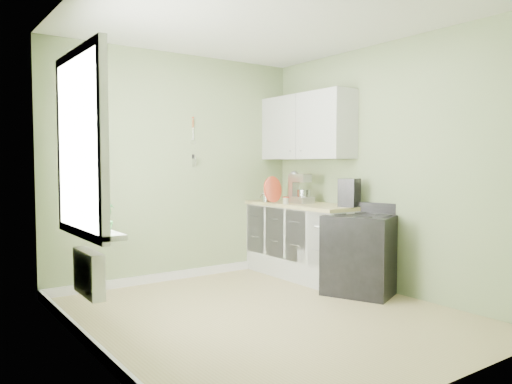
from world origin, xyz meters
TOP-DOWN VIEW (x-y plane):
  - floor at (0.00, 0.00)m, footprint 3.20×3.60m
  - ceiling at (0.00, 0.00)m, footprint 3.20×3.60m
  - wall_back at (0.00, 1.81)m, footprint 3.20×0.02m
  - wall_left at (-1.61, 0.00)m, footprint 0.02×3.60m
  - wall_right at (1.61, 0.00)m, footprint 0.02×3.60m
  - base_cabinets at (1.30, 1.00)m, footprint 0.60×1.60m
  - countertop at (1.29, 1.00)m, footprint 0.64×1.60m
  - upper_cabinets at (1.43, 1.10)m, footprint 0.35×1.40m
  - window at (-1.58, 0.30)m, footprint 0.06×1.14m
  - window_sill at (-1.51, 0.30)m, footprint 0.18×1.14m
  - radiator at (-1.54, 0.25)m, footprint 0.12×0.50m
  - wall_utensils at (0.20, 1.78)m, footprint 0.02×0.14m
  - stove at (1.28, 0.05)m, footprint 0.86×0.87m
  - stand_mixer at (1.28, 1.05)m, footprint 0.20×0.34m
  - kettle at (1.05, 1.43)m, footprint 0.17×0.10m
  - coffee_maker at (1.39, 0.33)m, footprint 0.23×0.25m
  - red_tray at (1.07, 1.32)m, footprint 0.33×0.13m
  - jar at (1.05, 1.04)m, footprint 0.08×0.08m
  - plant_a at (-1.50, -0.07)m, footprint 0.17×0.18m
  - plant_b at (-1.50, 0.23)m, footprint 0.18×0.20m
  - plant_c at (-1.50, 0.57)m, footprint 0.19×0.19m

SIDE VIEW (x-z plane):
  - floor at x=0.00m, z-range -0.02..0.00m
  - stove at x=1.28m, z-range -0.05..0.91m
  - base_cabinets at x=1.30m, z-range 0.00..0.87m
  - radiator at x=-1.54m, z-range 0.38..0.73m
  - window_sill at x=-1.51m, z-range 0.86..0.90m
  - countertop at x=1.29m, z-range 0.87..0.91m
  - jar at x=1.05m, z-range 0.91..1.00m
  - kettle at x=1.05m, z-range 0.91..1.09m
  - plant_a at x=-1.50m, z-range 0.90..1.18m
  - plant_b at x=-1.50m, z-range 0.90..1.21m
  - plant_c at x=-1.50m, z-range 0.90..1.21m
  - coffee_maker at x=1.39m, z-range 0.90..1.22m
  - red_tray at x=1.07m, z-range 0.91..1.24m
  - stand_mixer at x=1.28m, z-range 0.88..1.28m
  - wall_back at x=0.00m, z-range 0.00..2.70m
  - wall_left at x=-1.61m, z-range 0.00..2.70m
  - wall_right at x=1.61m, z-range 0.00..2.70m
  - window at x=-1.58m, z-range 0.83..2.27m
  - wall_utensils at x=0.20m, z-range 1.27..1.85m
  - upper_cabinets at x=1.43m, z-range 1.45..2.25m
  - ceiling at x=0.00m, z-range 2.70..2.72m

